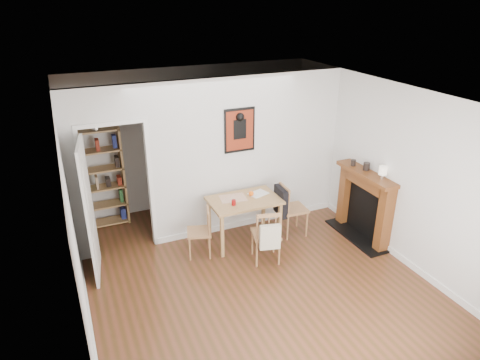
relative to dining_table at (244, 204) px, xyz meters
name	(u,v)px	position (x,y,z in m)	size (l,w,h in m)	color
ground	(251,274)	(-0.28, -0.88, -0.67)	(5.20, 5.20, 0.00)	#582E1C
room_shell	(222,159)	(-0.18, 0.46, 0.63)	(5.20, 5.20, 5.20)	silver
dining_table	(244,204)	(0.00, 0.00, 0.00)	(1.11, 0.71, 0.76)	#AA894F
chair_left	(199,232)	(-0.80, -0.09, -0.28)	(0.48, 0.48, 0.78)	#9C7748
chair_right	(292,209)	(0.83, -0.10, -0.20)	(0.54, 0.48, 0.91)	#9C7748
chair_front	(266,234)	(0.08, -0.64, -0.22)	(0.53, 0.57, 0.88)	#9C7748
bookshelf	(102,178)	(-1.98, 1.48, 0.20)	(0.74, 0.30, 1.76)	#AA894F
fireplace	(365,202)	(1.88, -0.63, -0.05)	(0.45, 1.25, 1.16)	brown
red_glass	(234,203)	(-0.23, -0.12, 0.13)	(0.07, 0.07, 0.09)	maroon
orange_fruit	(251,194)	(0.15, 0.07, 0.13)	(0.08, 0.08, 0.08)	#FC600D
placemat	(233,198)	(-0.14, 0.11, 0.09)	(0.41, 0.31, 0.00)	#BFB09D
notebook	(258,194)	(0.29, 0.08, 0.10)	(0.29, 0.22, 0.01)	silver
mantel_lamp	(383,171)	(1.88, -0.93, 0.62)	(0.13, 0.13, 0.20)	silver
ceramic_jar_a	(367,166)	(1.88, -0.56, 0.56)	(0.10, 0.10, 0.13)	black
ceramic_jar_b	(353,163)	(1.81, -0.31, 0.54)	(0.08, 0.08, 0.10)	black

